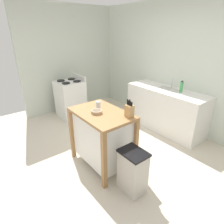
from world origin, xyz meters
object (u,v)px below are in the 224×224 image
Objects in this scene: drinking_cup at (98,105)px; stove at (71,99)px; bowl_ceramic_small at (97,112)px; sink_faucet at (172,83)px; trash_bin at (133,172)px; bottle_spray_cleaner at (181,87)px; kitchen_island at (102,136)px; knife_block at (129,111)px.

drinking_cup is 0.12× the size of stove.
bowl_ceramic_small is 0.73× the size of sink_faucet.
trash_bin is 0.63× the size of stove.
drinking_cup is 0.18× the size of trash_bin.
bottle_spray_cleaner reaches higher than sink_faucet.
kitchen_island is at bearing -85.15° from sink_faucet.
drinking_cup is at bearing -160.81° from knife_block.
bowl_ceramic_small is at bearing -101.27° from kitchen_island.
sink_faucet is at bearing 94.26° from bowl_ceramic_small.
bottle_spray_cleaner is (-0.61, 1.86, 0.68)m from trash_bin.
bottle_spray_cleaner reaches higher than kitchen_island.
stove is at bearing 173.81° from knife_block.
stove reaches higher than trash_bin.
sink_faucet is (-0.89, 1.94, 0.68)m from trash_bin.
knife_block reaches higher than kitchen_island.
stove reaches higher than bowl_ceramic_small.
sink_faucet is at bearing 107.24° from knife_block.
trash_bin is 2.07m from bottle_spray_cleaner.
bowl_ceramic_small is at bearing -85.74° from sink_faucet.
kitchen_island is 0.65m from knife_block.
bottle_spray_cleaner is 0.23× the size of stove.
sink_faucet is at bearing 94.85° from kitchen_island.
sink_faucet is at bearing 114.56° from trash_bin.
stove is at bearing 166.97° from drinking_cup.
stove is at bearing -142.11° from sink_faucet.
sink_faucet is 0.29m from bottle_spray_cleaner.
sink_faucet reaches higher than kitchen_island.
trash_bin is 2.72× the size of bottle_spray_cleaner.
drinking_cup is (-0.51, -0.18, -0.03)m from knife_block.
knife_block is 0.54m from drinking_cup.
trash_bin is at bearing -10.35° from stove.
stove is (-2.74, 0.50, 0.14)m from trash_bin.
bottle_spray_cleaner is at bearing 98.72° from knife_block.
kitchen_island is at bearing -93.64° from bottle_spray_cleaner.
knife_block is 1.16× the size of sink_faucet.
trash_bin is 2.79m from stove.
bowl_ceramic_small is 0.97m from trash_bin.
knife_block is (0.36, 0.22, 0.50)m from kitchen_island.
drinking_cup reaches higher than trash_bin.
stove is (-2.38, 0.26, -0.55)m from knife_block.
trash_bin is 2.24m from sink_faucet.
stove reaches higher than kitchen_island.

